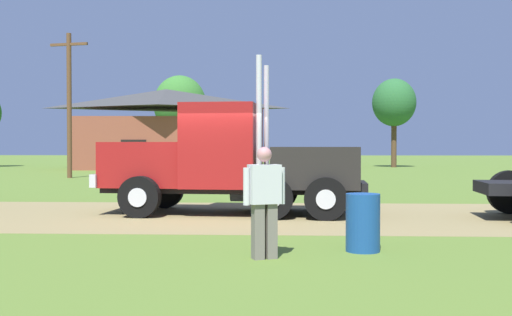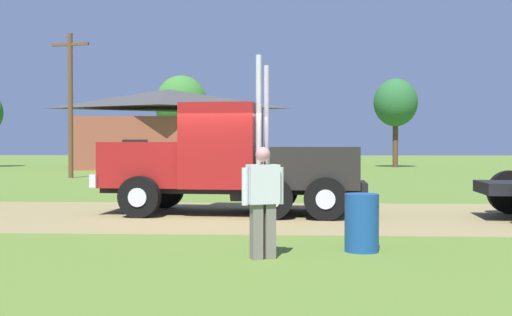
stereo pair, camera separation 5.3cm
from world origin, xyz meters
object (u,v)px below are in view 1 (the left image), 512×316
Objects in this scene: visitor_walking_mid at (264,198)px; shed_building at (166,130)px; truck_foreground_white at (230,163)px; steel_barrel at (363,223)px; utility_pole_far at (69,101)px.

shed_building is at bearing 103.55° from visitor_walking_mid.
truck_foreground_white is 7.24× the size of steel_barrel.
utility_pole_far is (-11.36, 22.77, 3.25)m from visitor_walking_mid.
shed_building is (-10.24, 35.21, 2.47)m from steel_barrel.
utility_pole_far is at bearing -101.61° from shed_building.
truck_foreground_white is 6.19m from visitor_walking_mid.
shed_building is at bearing 104.28° from truck_foreground_white.
visitor_walking_mid is 25.65m from utility_pole_far.
truck_foreground_white is 0.87× the size of utility_pole_far.
utility_pole_far is at bearing 116.52° from visitor_walking_mid.
steel_barrel is (1.59, 0.70, -0.46)m from visitor_walking_mid.
truck_foreground_white is 30.83m from shed_building.
utility_pole_far is at bearing 120.40° from steel_barrel.
visitor_walking_mid is at bearing -76.45° from shed_building.
utility_pole_far is (-2.70, -13.15, 1.24)m from shed_building.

